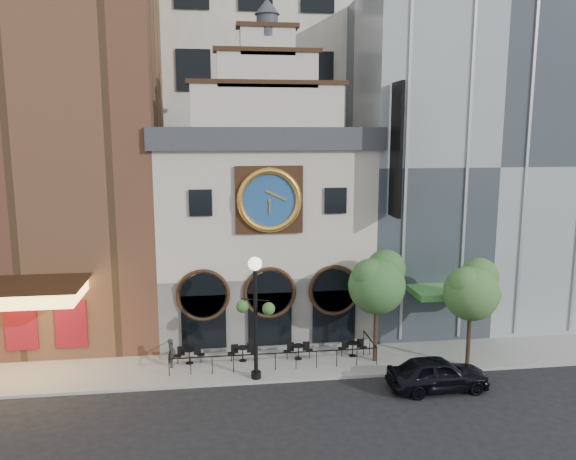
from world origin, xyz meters
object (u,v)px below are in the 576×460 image
(bistro_0, at_px, (189,355))
(bistro_2, at_px, (298,351))
(tree_left, at_px, (378,281))
(bistro_3, at_px, (353,348))
(car_right, at_px, (438,374))
(bistro_1, at_px, (243,353))
(lamppost, at_px, (255,304))
(pedestrian, at_px, (171,353))
(tree_right, at_px, (472,288))

(bistro_0, bearing_deg, bistro_2, -1.84)
(tree_left, bearing_deg, bistro_3, 145.42)
(bistro_0, distance_m, bistro_3, 8.71)
(bistro_2, distance_m, car_right, 7.35)
(bistro_2, relative_size, bistro_3, 1.00)
(bistro_1, relative_size, tree_left, 0.27)
(lamppost, bearing_deg, pedestrian, 178.14)
(bistro_2, height_order, car_right, car_right)
(bistro_2, distance_m, tree_right, 9.56)
(bistro_2, height_order, tree_right, tree_right)
(bistro_2, distance_m, bistro_3, 2.97)
(bistro_3, distance_m, car_right, 5.19)
(car_right, relative_size, pedestrian, 3.18)
(pedestrian, height_order, lamppost, lamppost)
(bistro_0, height_order, tree_right, tree_right)
(bistro_1, height_order, lamppost, lamppost)
(bistro_2, bearing_deg, bistro_0, 178.16)
(car_right, bearing_deg, pedestrian, 70.47)
(car_right, bearing_deg, lamppost, 74.32)
(tree_right, bearing_deg, bistro_3, 160.57)
(lamppost, relative_size, tree_left, 1.03)
(tree_left, bearing_deg, bistro_2, 169.75)
(bistro_1, relative_size, lamppost, 0.26)
(bistro_1, relative_size, car_right, 0.33)
(lamppost, relative_size, tree_right, 1.09)
(bistro_1, height_order, tree_left, tree_left)
(car_right, height_order, tree_right, tree_right)
(bistro_0, xyz_separation_m, car_right, (11.78, -4.35, 0.20))
(bistro_0, distance_m, bistro_1, 2.78)
(lamppost, height_order, tree_left, lamppost)
(bistro_2, relative_size, car_right, 0.33)
(bistro_0, distance_m, car_right, 12.56)
(bistro_3, xyz_separation_m, pedestrian, (-9.60, -0.10, 0.29))
(bistro_1, xyz_separation_m, bistro_3, (5.92, -0.13, 0.00))
(bistro_3, bearing_deg, bistro_2, -179.95)
(bistro_0, relative_size, car_right, 0.33)
(pedestrian, bearing_deg, bistro_2, -90.38)
(bistro_0, bearing_deg, car_right, -20.28)
(car_right, distance_m, pedestrian, 13.31)
(bistro_3, bearing_deg, bistro_0, 178.80)
(bistro_0, relative_size, tree_right, 0.28)
(bistro_3, height_order, car_right, car_right)
(car_right, bearing_deg, tree_left, 28.65)
(bistro_1, distance_m, tree_right, 12.30)
(bistro_1, xyz_separation_m, pedestrian, (-3.67, -0.23, 0.29))
(tree_left, height_order, tree_right, tree_left)
(bistro_2, distance_m, lamppost, 4.59)
(bistro_0, xyz_separation_m, bistro_3, (8.71, -0.18, 0.00))
(pedestrian, relative_size, lamppost, 0.25)
(lamppost, xyz_separation_m, tree_right, (11.02, 0.08, 0.35))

